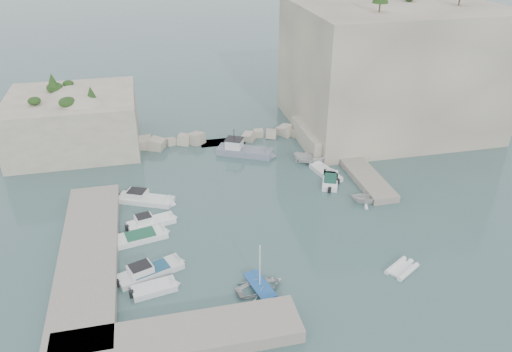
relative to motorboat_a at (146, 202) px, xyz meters
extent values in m
plane|color=#406161|center=(11.70, -8.34, 0.00)|extent=(400.00, 400.00, 0.00)
cube|color=beige|center=(34.70, 14.66, 8.50)|extent=(26.00, 22.00, 17.00)
cube|color=beige|center=(24.70, 9.66, 1.25)|extent=(8.00, 10.00, 2.50)
cube|color=beige|center=(-8.30, 16.66, 3.50)|extent=(16.00, 14.00, 7.00)
cube|color=#9E9689|center=(-5.30, -9.34, 0.55)|extent=(5.00, 24.00, 1.10)
cube|color=#9E9689|center=(1.70, -20.84, 0.55)|extent=(18.00, 4.00, 1.10)
cube|color=#9E9689|center=(25.20, 1.66, 0.40)|extent=(3.00, 16.00, 0.80)
cube|color=beige|center=(10.70, 13.66, 0.70)|extent=(28.00, 3.00, 1.40)
imported|color=silver|center=(8.78, -16.44, 0.00)|extent=(4.69, 3.82, 0.85)
imported|color=silver|center=(22.98, -5.44, 0.00)|extent=(4.08, 3.82, 1.72)
imported|color=silver|center=(20.28, 4.78, 0.00)|extent=(4.52, 3.16, 1.64)
cylinder|color=white|center=(8.78, -16.44, 2.53)|extent=(0.10, 0.10, 4.20)
cone|color=#1E4219|center=(-10.30, 18.66, 8.62)|extent=(1.40, 1.40, 1.75)
cone|color=#1E4219|center=(-5.30, 13.66, 8.30)|extent=(1.12, 1.12, 1.40)
camera|label=1|loc=(1.27, -47.67, 28.00)|focal=35.00mm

